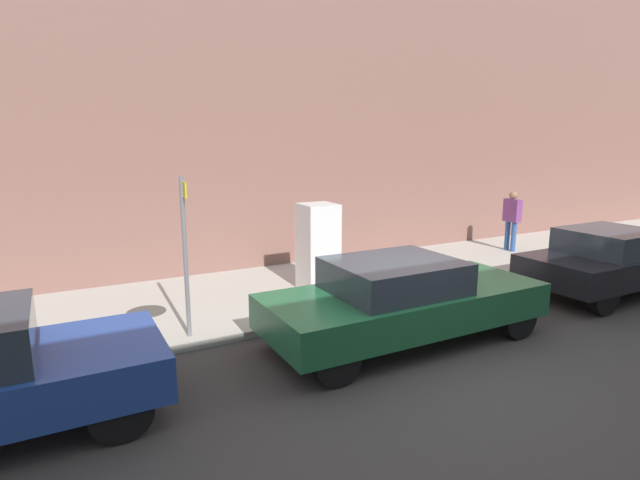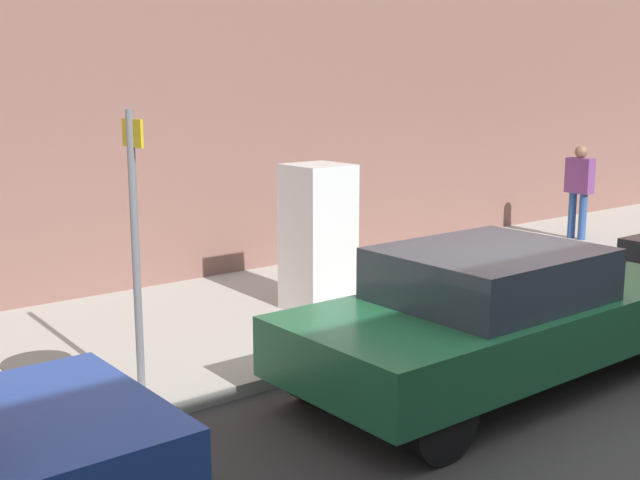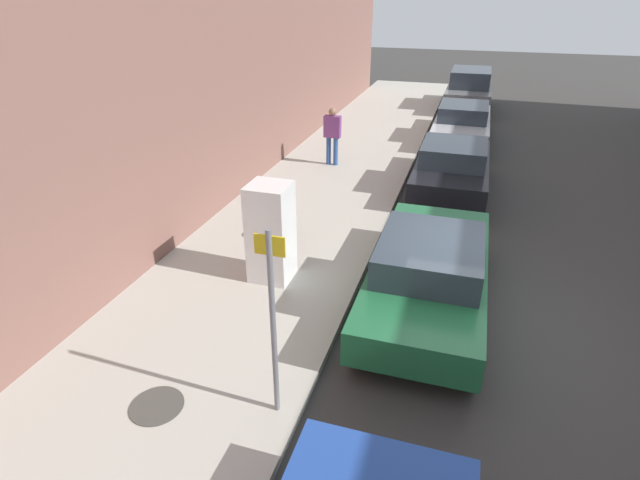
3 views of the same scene
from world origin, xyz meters
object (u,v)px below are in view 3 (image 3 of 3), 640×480
(discarded_refrigerator, at_px, (271,232))
(pedestrian_walking_far, at_px, (332,132))
(trash_bag, at_px, (274,227))
(parked_sedan_green, at_px, (429,271))
(street_sign_post, at_px, (273,317))
(parked_sedan_silver, at_px, (462,122))
(parked_suv_gray, at_px, (469,89))
(parked_sedan_dark, at_px, (452,166))

(discarded_refrigerator, xyz_separation_m, pedestrian_walking_far, (-0.74, 6.64, 0.08))
(trash_bag, xyz_separation_m, pedestrian_walking_far, (-0.18, 5.17, 0.73))
(parked_sedan_green, bearing_deg, street_sign_post, -116.64)
(parked_sedan_silver, bearing_deg, parked_sedan_green, -90.00)
(parked_sedan_silver, bearing_deg, parked_suv_gray, 90.00)
(trash_bag, distance_m, pedestrian_walking_far, 5.23)
(parked_sedan_dark, xyz_separation_m, parked_suv_gray, (0.00, 10.41, 0.18))
(parked_sedan_dark, relative_size, parked_sedan_silver, 0.92)
(trash_bag, relative_size, parked_suv_gray, 0.12)
(discarded_refrigerator, bearing_deg, street_sign_post, -66.97)
(street_sign_post, xyz_separation_m, parked_sedan_silver, (1.55, 13.81, -0.86))
(street_sign_post, distance_m, parked_sedan_dark, 8.91)
(parked_sedan_dark, bearing_deg, parked_sedan_silver, 90.00)
(parked_sedan_green, bearing_deg, parked_sedan_silver, 90.00)
(discarded_refrigerator, bearing_deg, parked_sedan_green, 0.64)
(parked_suv_gray, bearing_deg, trash_bag, -103.11)
(parked_sedan_silver, bearing_deg, trash_bag, -110.13)
(parked_suv_gray, bearing_deg, parked_sedan_dark, -90.00)
(street_sign_post, bearing_deg, parked_sedan_dark, 79.95)
(pedestrian_walking_far, height_order, parked_sedan_dark, pedestrian_walking_far)
(street_sign_post, bearing_deg, parked_sedan_silver, 83.61)
(pedestrian_walking_far, bearing_deg, parked_sedan_dark, 127.52)
(discarded_refrigerator, height_order, parked_sedan_dark, discarded_refrigerator)
(pedestrian_walking_far, xyz_separation_m, parked_suv_gray, (3.59, 9.45, -0.21))
(parked_sedan_green, relative_size, parked_suv_gray, 1.02)
(parked_sedan_dark, xyz_separation_m, parked_sedan_silver, (0.00, 5.08, -0.02))
(street_sign_post, distance_m, parked_sedan_silver, 13.92)
(parked_suv_gray, bearing_deg, discarded_refrigerator, -100.03)
(parked_sedan_dark, height_order, parked_sedan_silver, parked_sedan_dark)
(trash_bag, relative_size, parked_sedan_dark, 0.12)
(parked_sedan_dark, height_order, parked_suv_gray, parked_suv_gray)
(parked_suv_gray, bearing_deg, street_sign_post, -94.62)
(discarded_refrigerator, relative_size, parked_sedan_green, 0.39)
(pedestrian_walking_far, xyz_separation_m, parked_sedan_green, (3.59, -6.61, -0.40))
(parked_sedan_green, relative_size, parked_sedan_silver, 1.00)
(street_sign_post, xyz_separation_m, trash_bag, (-1.86, 4.52, -1.18))
(trash_bag, height_order, parked_suv_gray, parked_suv_gray)
(discarded_refrigerator, distance_m, street_sign_post, 3.36)
(street_sign_post, relative_size, parked_suv_gray, 0.56)
(discarded_refrigerator, relative_size, street_sign_post, 0.71)
(discarded_refrigerator, bearing_deg, pedestrian_walking_far, 96.37)
(trash_bag, relative_size, pedestrian_walking_far, 0.31)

